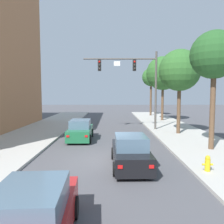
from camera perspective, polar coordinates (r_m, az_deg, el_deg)
The scene contains 10 objects.
ground_plane at distance 12.44m, azimuth -1.54°, elevation -12.32°, with size 120.00×120.00×0.00m, color #4C4C51.
traffic_signal_mast at distance 22.03m, azimuth 5.99°, elevation 9.19°, with size 7.09×0.38×7.50m.
car_lead_green at distance 17.90m, azimuth -7.90°, elevation -4.71°, with size 1.92×4.28×1.60m.
car_following_black at distance 11.39m, azimuth 4.81°, elevation -10.17°, with size 1.91×4.28×1.60m.
car_third_red at distance 6.03m, azimuth -19.46°, elevation -24.63°, with size 2.02×4.33×1.60m.
fire_hydrant at distance 11.25m, azimuth 23.19°, elevation -11.88°, with size 0.48×0.24×0.72m.
street_tree_nearest at distance 15.47m, azimuth 24.64°, elevation 12.83°, with size 2.93×2.93×7.32m.
street_tree_second at distance 20.54m, azimuth 16.91°, elevation 10.01°, with size 3.58×3.58×7.28m.
street_tree_third at distance 30.06m, azimuth 12.91°, elevation 9.51°, with size 4.31×4.31×8.23m.
street_tree_farthest at distance 36.34m, azimuth 10.00°, elevation 8.59°, with size 2.85×2.85×7.48m.
Camera 1 is at (0.35, -11.89, 3.65)m, focal length 36.05 mm.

